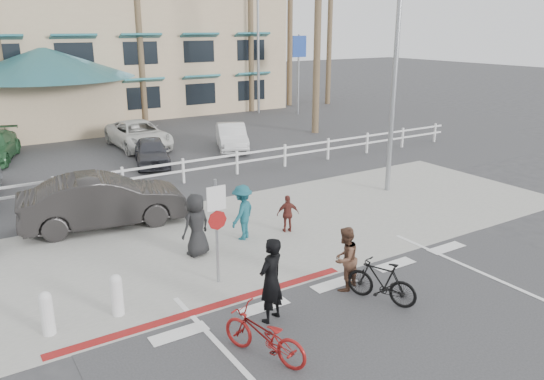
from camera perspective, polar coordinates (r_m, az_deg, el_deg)
ground at (r=12.62m, az=8.46°, el=-11.06°), size 140.00×140.00×0.00m
bike_path at (r=11.40m, az=15.23°, el=-14.83°), size 12.00×16.00×0.01m
sidewalk_plaza at (r=15.93m, az=-2.15°, el=-4.64°), size 22.00×7.00×0.01m
cross_street at (r=19.29m, az=-8.18°, el=-0.86°), size 40.00×5.00×0.01m
parking_lot at (r=27.95m, az=-16.36°, el=4.29°), size 50.00×16.00×0.01m
curb_red at (r=12.03m, az=-6.61°, el=-12.43°), size 7.00×0.25×0.02m
rail_fence at (r=21.10m, az=-9.27°, el=2.08°), size 29.40×0.16×1.00m
building at (r=40.40m, az=-19.78°, el=15.89°), size 28.00×16.00×11.30m
sign_post at (r=12.51m, az=-5.98°, el=-3.91°), size 0.50×0.10×2.90m
bollard_0 at (r=11.94m, az=-16.35°, el=-10.78°), size 0.26×0.26×0.95m
bollard_1 at (r=11.71m, az=-23.05°, el=-12.11°), size 0.26×0.26×0.95m
streetlight_0 at (r=19.65m, az=13.11°, el=12.61°), size 0.60×2.00×9.00m
streetlight_1 at (r=37.70m, az=-1.50°, el=15.45°), size 0.60×2.00×9.50m
info_sign at (r=37.23m, az=2.85°, el=12.40°), size 1.20×0.16×5.60m
palm_5 at (r=35.19m, az=-14.22°, el=17.68°), size 4.00×4.00×13.00m
palm_7 at (r=38.55m, az=-2.34°, el=18.82°), size 4.00×4.00×14.00m
palm_8 at (r=41.55m, az=1.97°, el=19.40°), size 4.00×4.00×15.00m
palm_9 at (r=42.50m, az=6.27°, el=17.92°), size 4.00×4.00×13.00m
palm_11 at (r=30.50m, az=4.99°, el=19.19°), size 4.00×4.00×14.00m
bike_red at (r=10.14m, az=-0.89°, el=-15.37°), size 1.30×1.94×0.96m
rider_red at (r=11.08m, az=-0.12°, el=-9.68°), size 0.79×0.66×1.85m
bike_black at (r=12.23m, az=11.69°, el=-9.61°), size 1.10×1.69×0.99m
rider_black at (r=12.52m, az=7.85°, el=-7.34°), size 0.91×0.82×1.54m
pedestrian_a at (r=15.26m, az=-3.20°, el=-2.42°), size 1.21×1.09×1.63m
pedestrian_child at (r=15.83m, az=1.72°, el=-2.57°), size 0.73×0.49×1.15m
pedestrian_b at (r=14.30m, az=-8.13°, el=-3.75°), size 0.96×0.76×1.72m
car_white_sedan at (r=17.04m, az=-17.65°, el=-1.12°), size 5.12×2.41×1.62m
lot_car_2 at (r=24.13m, az=-12.82°, el=4.04°), size 2.35×3.79×1.21m
lot_car_3 at (r=26.68m, az=-4.36°, el=5.73°), size 2.71×4.06×1.27m
lot_car_5 at (r=27.66m, az=-14.15°, el=5.77°), size 2.30×4.92×1.36m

